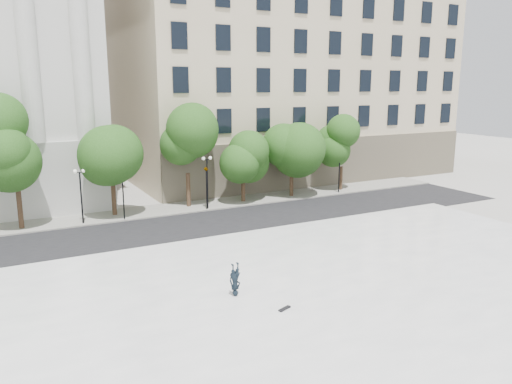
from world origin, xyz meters
The scene contains 11 objects.
ground centered at (0.00, 0.00, 0.00)m, with size 160.00×160.00×0.00m, color beige.
plaza centered at (0.00, 3.00, 0.23)m, with size 44.00×22.00×0.45m, color white.
street centered at (0.00, 18.00, 0.01)m, with size 60.00×8.00×0.02m, color black.
far_sidewalk centered at (0.00, 24.00, 0.06)m, with size 60.00×4.00×0.12m, color gray.
building_east centered at (20.00, 38.91, 11.14)m, with size 36.00×26.15×23.00m.
traffic_light_west centered at (-2.18, 22.30, 3.63)m, with size 0.75×1.62×4.14m.
traffic_light_east centered at (4.69, 22.30, 3.60)m, with size 0.35×1.54×4.12m.
person_lying centered at (-1.06, 4.69, 0.67)m, with size 0.59×0.38×1.61m, color black.
skateboard centered at (0.24, 2.30, 0.49)m, with size 0.69×0.18×0.07m, color black.
street_trees centered at (-0.50, 23.73, 5.24)m, with size 44.95×5.10×8.00m.
lamp_posts centered at (-0.18, 22.60, 2.92)m, with size 38.16×0.28×4.50m.
Camera 1 is at (-10.52, -15.41, 10.26)m, focal length 35.00 mm.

